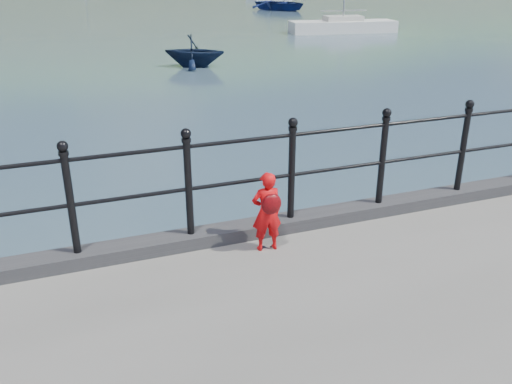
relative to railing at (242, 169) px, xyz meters
name	(u,v)px	position (x,y,z in m)	size (l,w,h in m)	color
ground	(239,302)	(0.00, 0.15, -1.82)	(600.00, 600.00, 0.00)	#2D4251
kerb	(242,230)	(0.00, 0.00, -0.75)	(60.00, 0.30, 0.15)	#28282B
railing	(242,169)	(0.00, 0.00, 0.00)	(18.11, 0.11, 1.20)	black
far_shore	(144,31)	(38.34, 239.56, -24.39)	(830.00, 200.00, 156.00)	#333A21
child	(267,211)	(0.15, -0.38, -0.36)	(0.34, 0.30, 0.90)	red
launch_blue	(281,4)	(19.01, 43.45, -1.26)	(3.91, 5.48, 1.14)	navy
launch_navy	(194,51)	(3.79, 16.77, -1.17)	(2.13, 2.46, 1.30)	black
sailboat_near	(343,27)	(15.53, 25.54, -1.48)	(6.77, 2.88, 8.97)	silver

